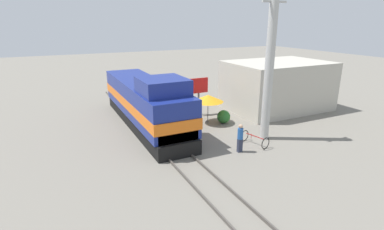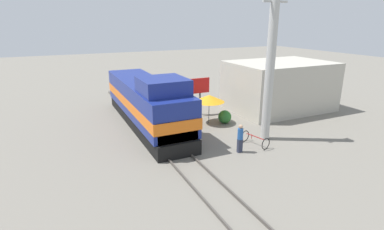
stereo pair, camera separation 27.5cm
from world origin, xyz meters
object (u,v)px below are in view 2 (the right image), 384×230
Objects in this scene: billboard_sign at (200,88)px; bicycle at (255,140)px; locomotive at (147,103)px; utility_pole at (270,65)px; vendor_umbrella at (209,98)px; person_bystander at (240,137)px.

billboard_sign is 1.68× the size of bicycle.
utility_pole reaches higher than locomotive.
vendor_umbrella reaches higher than bicycle.
person_bystander is (-1.25, -7.98, -1.33)m from billboard_sign.
billboard_sign is at bearing 11.23° from locomotive.
billboard_sign is at bearing 102.44° from utility_pole.
vendor_umbrella is at bearing 112.28° from utility_pole.
person_bystander is at bearing -98.96° from vendor_umbrella.
person_bystander is 0.95× the size of bicycle.
locomotive is at bearing 117.51° from person_bystander.
bicycle is (5.13, -6.53, -1.42)m from locomotive.
utility_pole is at bearing -67.72° from vendor_umbrella.
billboard_sign is at bearing 81.20° from vendor_umbrella.
billboard_sign is (0.36, 2.30, 0.31)m from vendor_umbrella.
locomotive is 5.02m from billboard_sign.
bicycle is (1.48, 0.47, -0.58)m from person_bystander.
billboard_sign is 8.18m from person_bystander.
utility_pole is 5.32× the size of bicycle.
locomotive is 5.69× the size of vendor_umbrella.
vendor_umbrella is 1.34× the size of person_bystander.
billboard_sign is at bearing 81.09° from person_bystander.
utility_pole is (6.41, -5.89, 3.20)m from locomotive.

